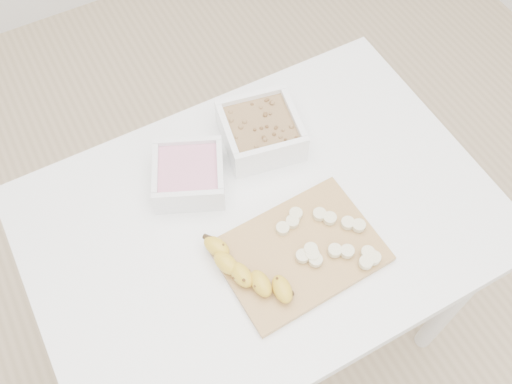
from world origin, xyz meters
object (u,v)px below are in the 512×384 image
bowl_yogurt (189,174)px  cutting_board (300,252)px  bowl_granola (261,131)px  banana (249,272)px  table (262,237)px

bowl_yogurt → cutting_board: 0.30m
bowl_yogurt → bowl_granola: 0.20m
bowl_yogurt → banana: size_ratio=0.96×
bowl_granola → cutting_board: 0.30m
table → bowl_granola: 0.24m
table → bowl_yogurt: bearing=123.4°
bowl_yogurt → bowl_granola: bowl_granola is taller
table → cutting_board: cutting_board is taller
bowl_yogurt → table: bearing=-56.6°
bowl_yogurt → cutting_board: size_ratio=0.62×
bowl_granola → banana: bearing=-122.7°
table → bowl_granola: bowl_granola is taller
cutting_board → bowl_granola: bearing=77.0°
cutting_board → bowl_yogurt: bearing=115.5°
cutting_board → banana: banana is taller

